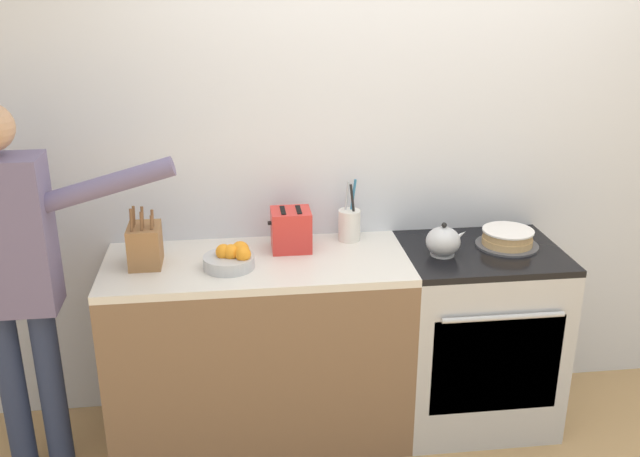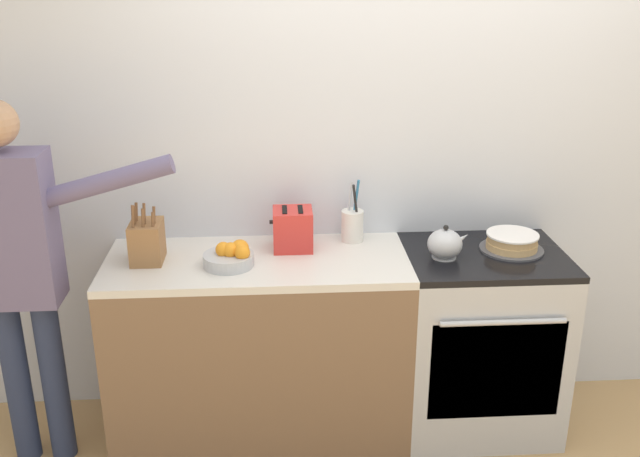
# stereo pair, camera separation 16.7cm
# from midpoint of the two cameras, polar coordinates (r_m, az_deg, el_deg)

# --- Properties ---
(ground_plane) EXTENTS (16.00, 16.00, 0.00)m
(ground_plane) POSITION_cam_midpoint_polar(r_m,az_deg,el_deg) (3.47, 6.37, -17.65)
(ground_plane) COLOR tan
(wall_back) EXTENTS (8.00, 0.04, 2.60)m
(wall_back) POSITION_cam_midpoint_polar(r_m,az_deg,el_deg) (3.42, 4.94, 6.33)
(wall_back) COLOR silver
(wall_back) RESTS_ON ground_plane
(counter_cabinet) EXTENTS (1.35, 0.58, 0.89)m
(counter_cabinet) POSITION_cam_midpoint_polar(r_m,az_deg,el_deg) (3.38, -6.28, -9.55)
(counter_cabinet) COLOR brown
(counter_cabinet) RESTS_ON ground_plane
(stove_range) EXTENTS (0.72, 0.61, 0.89)m
(stove_range) POSITION_cam_midpoint_polar(r_m,az_deg,el_deg) (3.53, 11.00, -8.41)
(stove_range) COLOR #B7BABF
(stove_range) RESTS_ON ground_plane
(layer_cake) EXTENTS (0.29, 0.29, 0.08)m
(layer_cake) POSITION_cam_midpoint_polar(r_m,az_deg,el_deg) (3.40, 13.41, -0.79)
(layer_cake) COLOR #4C4C51
(layer_cake) RESTS_ON stove_range
(tea_kettle) EXTENTS (0.19, 0.16, 0.16)m
(tea_kettle) POSITION_cam_midpoint_polar(r_m,az_deg,el_deg) (3.23, 8.39, -1.05)
(tea_kettle) COLOR #B7BABF
(tea_kettle) RESTS_ON stove_range
(knife_block) EXTENTS (0.14, 0.18, 0.27)m
(knife_block) POSITION_cam_midpoint_polar(r_m,az_deg,el_deg) (3.20, -15.30, -1.30)
(knife_block) COLOR olive
(knife_block) RESTS_ON counter_cabinet
(utensil_crock) EXTENTS (0.10, 0.10, 0.30)m
(utensil_crock) POSITION_cam_midpoint_polar(r_m,az_deg,el_deg) (3.36, 0.94, 0.35)
(utensil_crock) COLOR silver
(utensil_crock) RESTS_ON counter_cabinet
(fruit_bowl) EXTENTS (0.22, 0.22, 0.12)m
(fruit_bowl) POSITION_cam_midpoint_polar(r_m,az_deg,el_deg) (3.11, -8.66, -2.39)
(fruit_bowl) COLOR #B7BABF
(fruit_bowl) RESTS_ON counter_cabinet
(toaster) EXTENTS (0.20, 0.16, 0.19)m
(toaster) POSITION_cam_midpoint_polar(r_m,az_deg,el_deg) (3.26, -3.81, -0.12)
(toaster) COLOR red
(toaster) RESTS_ON counter_cabinet
(person_baker) EXTENTS (0.93, 0.20, 1.65)m
(person_baker) POSITION_cam_midpoint_polar(r_m,az_deg,el_deg) (3.17, -24.66, -2.71)
(person_baker) COLOR #283351
(person_baker) RESTS_ON ground_plane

